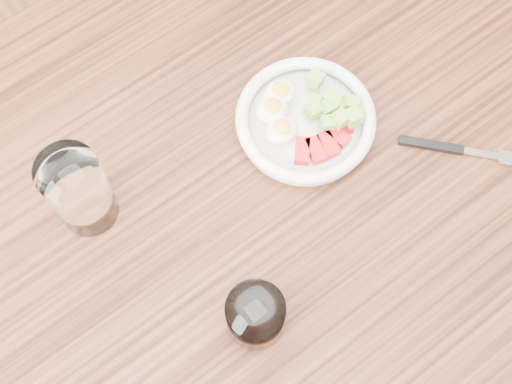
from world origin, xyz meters
TOP-DOWN VIEW (x-y plane):
  - ground at (0.00, 0.00)m, footprint 4.00×4.00m
  - dining_table at (0.00, 0.00)m, footprint 1.50×0.90m
  - bowl at (0.11, 0.06)m, footprint 0.19×0.19m
  - fork at (0.24, -0.09)m, footprint 0.13×0.14m
  - water_glass at (-0.19, 0.13)m, footprint 0.07×0.07m
  - coffee_glass at (-0.11, -0.12)m, footprint 0.07×0.07m

SIDE VIEW (x-z plane):
  - ground at x=0.00m, z-range 0.00..0.00m
  - dining_table at x=0.00m, z-range 0.28..1.05m
  - fork at x=0.24m, z-range 0.77..0.78m
  - bowl at x=0.11m, z-range 0.76..0.81m
  - coffee_glass at x=-0.11m, z-range 0.77..0.85m
  - water_glass at x=-0.19m, z-range 0.77..0.90m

